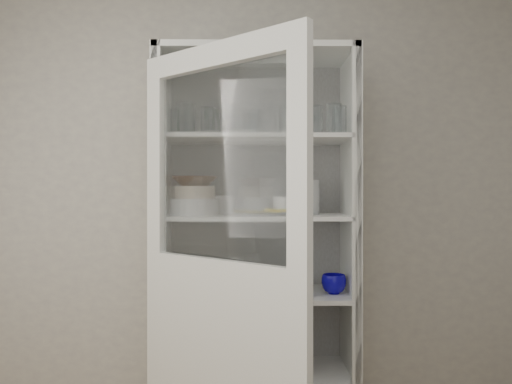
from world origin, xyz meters
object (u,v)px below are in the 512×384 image
at_px(mug_blue, 334,284).
at_px(mug_white, 300,287).
at_px(cream_bowl, 195,192).
at_px(glass_platter, 287,213).
at_px(white_canister, 177,278).
at_px(terracotta_bowl, 195,181).
at_px(yellow_trivet, 287,210).
at_px(measuring_cups, 207,291).
at_px(plate_stack_back, 215,205).
at_px(mug_teal, 295,282).
at_px(goblet_3, 310,124).
at_px(cream_dish, 257,362).
at_px(plate_stack_front, 195,207).
at_px(teal_jar, 289,281).
at_px(goblet_0, 211,122).
at_px(grey_bowl_stack, 306,197).
at_px(goblet_2, 302,125).
at_px(pantry_cabinet, 256,274).
at_px(goblet_1, 229,124).
at_px(white_ramekin, 287,203).
at_px(cupboard_door, 219,314).
at_px(tin_box, 285,364).

bearing_deg(mug_blue, mug_white, -149.89).
distance_m(cream_bowl, glass_platter, 0.48).
bearing_deg(white_canister, terracotta_bowl, -40.15).
xyz_separation_m(yellow_trivet, measuring_cups, (-0.40, -0.04, -0.41)).
bearing_deg(plate_stack_back, yellow_trivet, -16.66).
bearing_deg(mug_teal, goblet_3, 60.95).
height_order(mug_blue, mug_teal, mug_blue).
height_order(goblet_3, measuring_cups, goblet_3).
bearing_deg(cream_dish, plate_stack_front, -168.54).
relative_size(cream_bowl, mug_teal, 2.01).
height_order(teal_jar, white_canister, white_canister).
distance_m(goblet_3, white_canister, 1.07).
height_order(goblet_0, grey_bowl_stack, goblet_0).
bearing_deg(goblet_0, goblet_3, 1.44).
relative_size(plate_stack_front, white_canister, 1.89).
bearing_deg(goblet_2, goblet_0, 179.45).
distance_m(goblet_2, cream_bowl, 0.67).
height_order(pantry_cabinet, mug_white, pantry_cabinet).
xyz_separation_m(goblet_1, mug_teal, (0.35, -0.05, -0.83)).
bearing_deg(grey_bowl_stack, white_ramekin, -151.31).
bearing_deg(yellow_trivet, goblet_0, 166.09).
xyz_separation_m(grey_bowl_stack, cream_dish, (-0.26, -0.04, -0.85)).
bearing_deg(teal_jar, grey_bowl_stack, 8.17).
xyz_separation_m(goblet_0, yellow_trivet, (0.39, -0.10, -0.47)).
bearing_deg(glass_platter, cupboard_door, -122.48).
relative_size(goblet_1, cream_dish, 0.65).
xyz_separation_m(cupboard_door, plate_stack_front, (-0.15, 0.45, 0.43)).
xyz_separation_m(terracotta_bowl, measuring_cups, (0.06, 0.00, -0.55)).
relative_size(goblet_0, tin_box, 0.81).
distance_m(plate_stack_back, mug_blue, 0.75).
bearing_deg(tin_box, pantry_cabinet, 150.67).
distance_m(grey_bowl_stack, mug_teal, 0.45).
height_order(white_ramekin, mug_white, white_ramekin).
height_order(cupboard_door, teal_jar, cupboard_door).
height_order(cupboard_door, white_canister, cupboard_door).
distance_m(mug_blue, measuring_cups, 0.64).
relative_size(cupboard_door, measuring_cups, 21.96).
relative_size(goblet_2, plate_stack_front, 0.60).
bearing_deg(cream_bowl, tin_box, 5.64).
height_order(yellow_trivet, grey_bowl_stack, grey_bowl_stack).
xyz_separation_m(terracotta_bowl, yellow_trivet, (0.46, 0.04, -0.15)).
relative_size(plate_stack_back, terracotta_bowl, 1.04).
bearing_deg(mug_blue, glass_platter, 179.60).
height_order(pantry_cabinet, terracotta_bowl, pantry_cabinet).
distance_m(plate_stack_front, glass_platter, 0.47).
height_order(terracotta_bowl, mug_blue, terracotta_bowl).
height_order(goblet_1, cream_dish, goblet_1).
distance_m(pantry_cabinet, goblet_1, 0.81).
height_order(goblet_1, measuring_cups, goblet_1).
bearing_deg(goblet_3, white_canister, -174.42).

